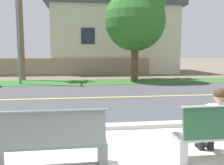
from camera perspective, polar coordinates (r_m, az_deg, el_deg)
ground_plane at (r=11.50m, az=-2.43°, el=-2.19°), size 140.00×140.00×0.00m
sidewalk_pavement at (r=4.25m, az=7.10°, el=-18.58°), size 44.00×3.60×0.01m
curb_edge at (r=6.02m, az=2.38°, el=-10.25°), size 44.00×0.30×0.11m
street_asphalt at (r=10.03m, az=-1.68°, el=-3.53°), size 52.00×8.00×0.01m
road_centre_line at (r=10.03m, az=-1.68°, el=-3.50°), size 48.00×0.14×0.01m
far_verge_grass at (r=15.29m, az=-3.70°, el=0.13°), size 48.00×2.80×0.02m
bench_left at (r=3.98m, az=-14.54°, el=-13.59°), size 1.80×0.48×1.01m
seated_person_white at (r=4.67m, az=23.21°, el=-8.00°), size 0.52×0.68×1.25m
streetlamp at (r=15.56m, az=-21.31°, el=16.24°), size 0.24×2.10×7.88m
shade_tree_left at (r=16.00m, az=5.95°, el=15.33°), size 3.88×3.88×6.41m
garden_wall at (r=19.96m, az=-9.73°, el=3.65°), size 13.00×0.36×1.40m
house_across_street at (r=23.36m, az=0.17°, el=10.44°), size 11.72×6.91×6.38m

